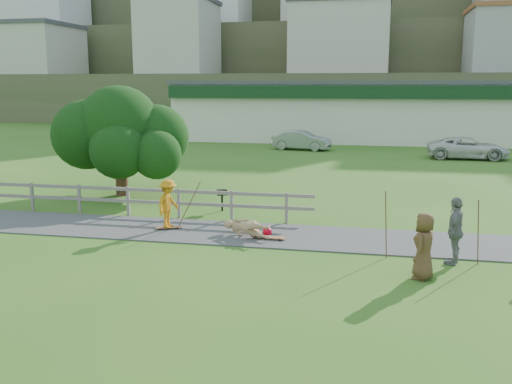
# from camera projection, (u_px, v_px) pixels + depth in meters

# --- Properties ---
(ground) EXTENTS (260.00, 260.00, 0.00)m
(ground) POSITION_uv_depth(u_px,v_px,m) (206.00, 245.00, 17.47)
(ground) COLOR #2B5F1B
(ground) RESTS_ON ground
(path) EXTENTS (34.00, 3.00, 0.04)m
(path) POSITION_uv_depth(u_px,v_px,m) (219.00, 232.00, 18.91)
(path) COLOR #3C3C3F
(path) RESTS_ON ground
(fence) EXTENTS (15.05, 0.10, 1.10)m
(fence) POSITION_uv_depth(u_px,v_px,m) (113.00, 196.00, 21.43)
(fence) COLOR #5E5A53
(fence) RESTS_ON ground
(strip_mall) EXTENTS (32.50, 10.75, 5.10)m
(strip_mall) POSITION_uv_depth(u_px,v_px,m) (364.00, 110.00, 49.79)
(strip_mall) COLOR beige
(strip_mall) RESTS_ON ground
(hillside) EXTENTS (220.00, 67.00, 47.50)m
(hillside) POSITION_uv_depth(u_px,v_px,m) (350.00, 30.00, 102.59)
(hillside) COLOR #475230
(hillside) RESTS_ON ground
(skater_rider) EXTENTS (0.82, 1.16, 1.63)m
(skater_rider) POSITION_uv_depth(u_px,v_px,m) (168.00, 206.00, 19.12)
(skater_rider) COLOR #C67912
(skater_rider) RESTS_ON ground
(skater_fallen) EXTENTS (1.26, 1.78, 0.66)m
(skater_fallen) POSITION_uv_depth(u_px,v_px,m) (247.00, 228.00, 18.22)
(skater_fallen) COLOR tan
(skater_fallen) RESTS_ON ground
(spectator_b) EXTENTS (0.76, 1.19, 1.88)m
(spectator_b) POSITION_uv_depth(u_px,v_px,m) (455.00, 231.00, 15.51)
(spectator_b) COLOR slate
(spectator_b) RESTS_ON ground
(spectator_c) EXTENTS (0.80, 0.97, 1.71)m
(spectator_c) POSITION_uv_depth(u_px,v_px,m) (424.00, 246.00, 14.33)
(spectator_c) COLOR brown
(spectator_c) RESTS_ON ground
(car_silver) EXTENTS (4.55, 2.22, 1.44)m
(car_silver) POSITION_uv_depth(u_px,v_px,m) (301.00, 140.00, 42.41)
(car_silver) COLOR #929598
(car_silver) RESTS_ON ground
(car_white) EXTENTS (5.19, 2.45, 1.43)m
(car_white) POSITION_uv_depth(u_px,v_px,m) (468.00, 148.00, 37.29)
(car_white) COLOR silver
(car_white) RESTS_ON ground
(tree) EXTENTS (5.78, 5.78, 3.93)m
(tree) POSITION_uv_depth(u_px,v_px,m) (120.00, 151.00, 24.97)
(tree) COLOR black
(tree) RESTS_ON ground
(bbq) EXTENTS (0.46, 0.41, 0.83)m
(bbq) POSITION_uv_depth(u_px,v_px,m) (222.00, 200.00, 22.12)
(bbq) COLOR black
(bbq) RESTS_ON ground
(longboard_rider) EXTENTS (0.85, 0.52, 0.09)m
(longboard_rider) POSITION_uv_depth(u_px,v_px,m) (169.00, 229.00, 19.27)
(longboard_rider) COLOR brown
(longboard_rider) RESTS_ON ground
(longboard_fallen) EXTENTS (0.96, 0.34, 0.10)m
(longboard_fallen) POSITION_uv_depth(u_px,v_px,m) (271.00, 239.00, 18.02)
(longboard_fallen) COLOR brown
(longboard_fallen) RESTS_ON ground
(helmet) EXTENTS (0.31, 0.31, 0.31)m
(helmet) POSITION_uv_depth(u_px,v_px,m) (267.00, 232.00, 18.47)
(helmet) COLOR #BC051A
(helmet) RESTS_ON ground
(pole_rider) EXTENTS (0.03, 0.03, 1.83)m
(pole_rider) POSITION_uv_depth(u_px,v_px,m) (189.00, 202.00, 19.37)
(pole_rider) COLOR #533121
(pole_rider) RESTS_ON ground
(pole_spec_left) EXTENTS (0.03, 0.03, 1.93)m
(pole_spec_left) POSITION_uv_depth(u_px,v_px,m) (386.00, 225.00, 16.06)
(pole_spec_left) COLOR #533121
(pole_spec_left) RESTS_ON ground
(pole_spec_right) EXTENTS (0.03, 0.03, 1.81)m
(pole_spec_right) POSITION_uv_depth(u_px,v_px,m) (478.00, 232.00, 15.49)
(pole_spec_right) COLOR #533121
(pole_spec_right) RESTS_ON ground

